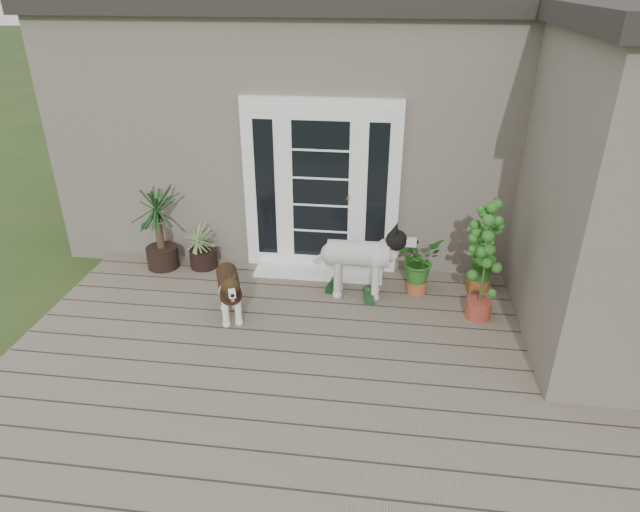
# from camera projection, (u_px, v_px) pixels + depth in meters

# --- Properties ---
(deck) EXTENTS (6.20, 4.60, 0.12)m
(deck) POSITION_uv_depth(u_px,v_px,m) (312.00, 380.00, 5.26)
(deck) COLOR #6B5B4C
(deck) RESTS_ON ground
(house_main) EXTENTS (7.40, 4.00, 3.10)m
(house_main) POSITION_uv_depth(u_px,v_px,m) (351.00, 120.00, 8.35)
(house_main) COLOR #665E54
(house_main) RESTS_ON ground
(roof_main) EXTENTS (7.60, 4.20, 0.20)m
(roof_main) POSITION_uv_depth(u_px,v_px,m) (355.00, 0.00, 7.61)
(roof_main) COLOR #2D2826
(roof_main) RESTS_ON house_main
(house_wing) EXTENTS (1.60, 2.40, 3.10)m
(house_wing) POSITION_uv_depth(u_px,v_px,m) (631.00, 206.00, 5.23)
(house_wing) COLOR #665E54
(house_wing) RESTS_ON ground
(door_unit) EXTENTS (1.90, 0.14, 2.15)m
(door_unit) POSITION_uv_depth(u_px,v_px,m) (321.00, 188.00, 6.72)
(door_unit) COLOR white
(door_unit) RESTS_ON deck
(door_step) EXTENTS (1.60, 0.40, 0.05)m
(door_step) POSITION_uv_depth(u_px,v_px,m) (319.00, 272.00, 7.02)
(door_step) COLOR white
(door_step) RESTS_ON deck
(brindle_dog) EXTENTS (0.57, 0.82, 0.62)m
(brindle_dog) POSITION_uv_depth(u_px,v_px,m) (230.00, 293.00, 5.99)
(brindle_dog) COLOR #362113
(brindle_dog) RESTS_ON deck
(white_dog) EXTENTS (0.96, 0.42, 0.79)m
(white_dog) POSITION_uv_depth(u_px,v_px,m) (358.00, 265.00, 6.38)
(white_dog) COLOR white
(white_dog) RESTS_ON deck
(spider_plant) EXTENTS (0.64, 0.64, 0.62)m
(spider_plant) POSITION_uv_depth(u_px,v_px,m) (202.00, 245.00, 7.06)
(spider_plant) COLOR #A0B670
(spider_plant) RESTS_ON deck
(yucca) EXTENTS (0.99, 0.99, 1.10)m
(yucca) POSITION_uv_depth(u_px,v_px,m) (159.00, 228.00, 6.95)
(yucca) COLOR black
(yucca) RESTS_ON deck
(herb_a) EXTENTS (0.71, 0.71, 0.64)m
(herb_a) POSITION_uv_depth(u_px,v_px,m) (418.00, 268.00, 6.48)
(herb_a) COLOR #1C5719
(herb_a) RESTS_ON deck
(herb_b) EXTENTS (0.55, 0.55, 0.59)m
(herb_b) POSITION_uv_depth(u_px,v_px,m) (480.00, 268.00, 6.54)
(herb_b) COLOR #275A19
(herb_b) RESTS_ON deck
(herb_c) EXTENTS (0.44, 0.44, 0.51)m
(herb_c) POSITION_uv_depth(u_px,v_px,m) (528.00, 275.00, 6.45)
(herb_c) COLOR #2C601B
(herb_c) RESTS_ON deck
(sapling) EXTENTS (0.48, 0.48, 1.45)m
(sapling) POSITION_uv_depth(u_px,v_px,m) (486.00, 258.00, 5.81)
(sapling) COLOR #22651C
(sapling) RESTS_ON deck
(clog_left) EXTENTS (0.19, 0.36, 0.10)m
(clog_left) POSITION_uv_depth(u_px,v_px,m) (369.00, 295.00, 6.45)
(clog_left) COLOR #173A1B
(clog_left) RESTS_ON deck
(clog_right) EXTENTS (0.22, 0.35, 0.10)m
(clog_right) POSITION_uv_depth(u_px,v_px,m) (334.00, 285.00, 6.67)
(clog_right) COLOR black
(clog_right) RESTS_ON deck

